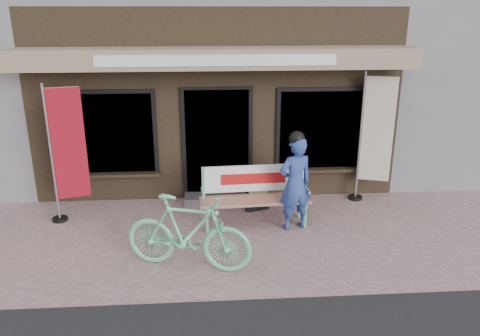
{
  "coord_description": "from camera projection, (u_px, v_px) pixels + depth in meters",
  "views": [
    {
      "loc": [
        -0.17,
        -6.64,
        3.56
      ],
      "look_at": [
        0.35,
        0.7,
        1.05
      ],
      "focal_mm": 35.0,
      "sensor_mm": 36.0,
      "label": 1
    }
  ],
  "objects": [
    {
      "name": "ground",
      "position": [
        221.0,
        245.0,
        7.42
      ],
      "size": [
        70.0,
        70.0,
        0.0
      ],
      "primitive_type": "plane",
      "color": "#B1878A",
      "rests_on": "ground"
    },
    {
      "name": "person",
      "position": [
        295.0,
        182.0,
        7.75
      ],
      "size": [
        0.67,
        0.54,
        1.71
      ],
      "rotation": [
        0.0,
        0.0,
        0.3
      ],
      "color": "navy",
      "rests_on": "ground"
    },
    {
      "name": "bicycle",
      "position": [
        188.0,
        233.0,
        6.61
      ],
      "size": [
        1.93,
        1.04,
        1.12
      ],
      "primitive_type": "imported",
      "rotation": [
        0.0,
        0.0,
        1.28
      ],
      "color": "#68CC9E",
      "rests_on": "ground"
    },
    {
      "name": "storefront",
      "position": [
        213.0,
        34.0,
        11.14
      ],
      "size": [
        7.0,
        6.77,
        6.0
      ],
      "color": "black",
      "rests_on": "ground"
    },
    {
      "name": "bench",
      "position": [
        254.0,
        191.0,
        8.02
      ],
      "size": [
        1.9,
        0.59,
        1.02
      ],
      "rotation": [
        0.0,
        0.0,
        0.06
      ],
      "color": "#68CC9E",
      "rests_on": "ground"
    },
    {
      "name": "nobori_red",
      "position": [
        66.0,
        152.0,
        7.96
      ],
      "size": [
        0.72,
        0.33,
        2.43
      ],
      "rotation": [
        0.0,
        0.0,
        0.26
      ],
      "color": "gray",
      "rests_on": "ground"
    },
    {
      "name": "menu_stand",
      "position": [
        258.0,
        188.0,
        8.57
      ],
      "size": [
        0.44,
        0.2,
        0.88
      ],
      "rotation": [
        0.0,
        0.0,
        0.27
      ],
      "color": "black",
      "rests_on": "ground"
    },
    {
      "name": "nobori_cream",
      "position": [
        374.0,
        137.0,
        8.77
      ],
      "size": [
        0.74,
        0.37,
        2.49
      ],
      "rotation": [
        0.0,
        0.0,
        -0.31
      ],
      "color": "gray",
      "rests_on": "ground"
    }
  ]
}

